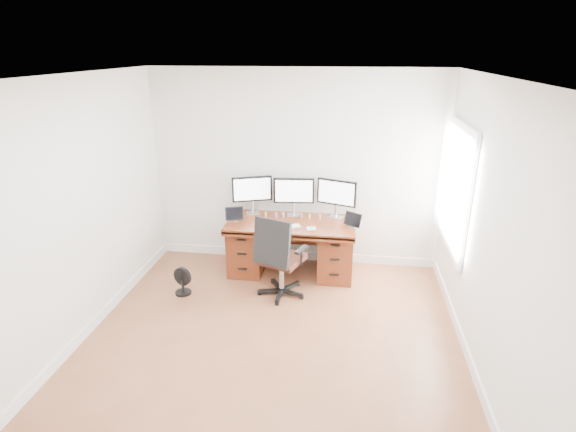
# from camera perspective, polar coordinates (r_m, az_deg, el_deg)

# --- Properties ---
(ground) EXTENTS (4.50, 4.50, 0.00)m
(ground) POSITION_cam_1_polar(r_m,az_deg,el_deg) (4.78, -2.63, -17.19)
(ground) COLOR brown
(ground) RESTS_ON ground
(back_wall) EXTENTS (4.00, 0.10, 2.70)m
(back_wall) POSITION_cam_1_polar(r_m,az_deg,el_deg) (6.20, 0.97, 5.89)
(back_wall) COLOR silver
(back_wall) RESTS_ON ground
(right_wall) EXTENTS (0.10, 4.50, 2.70)m
(right_wall) POSITION_cam_1_polar(r_m,az_deg,el_deg) (4.31, 24.45, -2.76)
(right_wall) COLOR silver
(right_wall) RESTS_ON ground
(desk) EXTENTS (1.70, 0.80, 0.75)m
(desk) POSITION_cam_1_polar(r_m,az_deg,el_deg) (6.13, 0.43, -3.72)
(desk) COLOR #592511
(desk) RESTS_ON ground
(office_chair) EXTENTS (0.74, 0.74, 1.07)m
(office_chair) POSITION_cam_1_polar(r_m,az_deg,el_deg) (5.58, -1.08, -6.89)
(office_chair) COLOR black
(office_chair) RESTS_ON ground
(floor_fan) EXTENTS (0.24, 0.21, 0.35)m
(floor_fan) POSITION_cam_1_polar(r_m,az_deg,el_deg) (5.85, -13.28, -8.09)
(floor_fan) COLOR black
(floor_fan) RESTS_ON ground
(monitor_left) EXTENTS (0.53, 0.22, 0.53)m
(monitor_left) POSITION_cam_1_polar(r_m,az_deg,el_deg) (6.20, -4.58, 3.28)
(monitor_left) COLOR silver
(monitor_left) RESTS_ON desk
(monitor_center) EXTENTS (0.55, 0.16, 0.53)m
(monitor_center) POSITION_cam_1_polar(r_m,az_deg,el_deg) (6.10, 0.75, 3.06)
(monitor_center) COLOR silver
(monitor_center) RESTS_ON desk
(monitor_right) EXTENTS (0.53, 0.21, 0.53)m
(monitor_right) POSITION_cam_1_polar(r_m,az_deg,el_deg) (6.06, 6.19, 2.81)
(monitor_right) COLOR silver
(monitor_right) RESTS_ON desk
(tablet_left) EXTENTS (0.25, 0.14, 0.19)m
(tablet_left) POSITION_cam_1_polar(r_m,az_deg,el_deg) (6.03, -6.85, 0.17)
(tablet_left) COLOR silver
(tablet_left) RESTS_ON desk
(tablet_right) EXTENTS (0.24, 0.19, 0.19)m
(tablet_right) POSITION_cam_1_polar(r_m,az_deg,el_deg) (5.84, 8.22, -0.59)
(tablet_right) COLOR silver
(tablet_right) RESTS_ON desk
(keyboard) EXTENTS (0.28, 0.21, 0.01)m
(keyboard) POSITION_cam_1_polar(r_m,az_deg,el_deg) (5.81, 0.28, -1.34)
(keyboard) COLOR silver
(keyboard) RESTS_ON desk
(trackpad) EXTENTS (0.14, 0.14, 0.01)m
(trackpad) POSITION_cam_1_polar(r_m,az_deg,el_deg) (5.76, 2.98, -1.59)
(trackpad) COLOR silver
(trackpad) RESTS_ON desk
(drawing_tablet) EXTENTS (0.25, 0.21, 0.01)m
(drawing_tablet) POSITION_cam_1_polar(r_m,az_deg,el_deg) (5.80, -2.42, -1.39)
(drawing_tablet) COLOR black
(drawing_tablet) RESTS_ON desk
(phone) EXTENTS (0.14, 0.09, 0.01)m
(phone) POSITION_cam_1_polar(r_m,az_deg,el_deg) (5.91, 0.06, -0.96)
(phone) COLOR black
(phone) RESTS_ON desk
(figurine_orange) EXTENTS (0.03, 0.03, 0.07)m
(figurine_orange) POSITION_cam_1_polar(r_m,az_deg,el_deg) (6.15, -2.85, 0.25)
(figurine_orange) COLOR #F99F57
(figurine_orange) RESTS_ON desk
(figurine_purple) EXTENTS (0.03, 0.03, 0.07)m
(figurine_purple) POSITION_cam_1_polar(r_m,az_deg,el_deg) (6.12, -1.50, 0.18)
(figurine_purple) COLOR #AD71DF
(figurine_purple) RESTS_ON desk
(figurine_blue) EXTENTS (0.03, 0.03, 0.07)m
(figurine_blue) POSITION_cam_1_polar(r_m,az_deg,el_deg) (6.11, -0.59, 0.14)
(figurine_blue) COLOR #66A0ED
(figurine_blue) RESTS_ON desk
(figurine_brown) EXTENTS (0.03, 0.03, 0.07)m
(figurine_brown) POSITION_cam_1_polar(r_m,az_deg,el_deg) (6.08, 1.72, 0.02)
(figurine_brown) COLOR #8F6A4B
(figurine_brown) RESTS_ON desk
(figurine_yellow) EXTENTS (0.03, 0.03, 0.07)m
(figurine_yellow) POSITION_cam_1_polar(r_m,az_deg,el_deg) (6.07, 2.77, -0.03)
(figurine_yellow) COLOR tan
(figurine_yellow) RESTS_ON desk
(figurine_pink) EXTENTS (0.03, 0.03, 0.07)m
(figurine_pink) POSITION_cam_1_polar(r_m,az_deg,el_deg) (6.06, 4.08, -0.10)
(figurine_pink) COLOR pink
(figurine_pink) RESTS_ON desk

